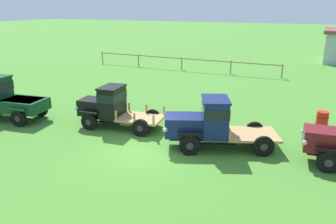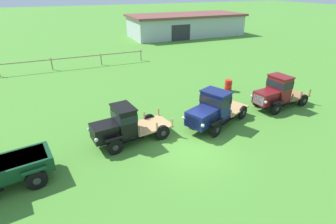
% 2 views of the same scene
% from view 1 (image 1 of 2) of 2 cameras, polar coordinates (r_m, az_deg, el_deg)
% --- Properties ---
extents(ground_plane, '(240.00, 240.00, 0.00)m').
position_cam_1_polar(ground_plane, '(14.31, -3.77, -6.96)').
color(ground_plane, '#47842D').
extents(paddock_fence, '(19.15, 0.51, 1.26)m').
position_cam_1_polar(paddock_fence, '(32.65, 2.42, 8.98)').
color(paddock_fence, '#997F60').
rests_on(paddock_fence, ground).
extents(vintage_truck_foreground_near, '(5.34, 2.59, 2.35)m').
position_cam_1_polar(vintage_truck_foreground_near, '(20.38, -27.12, 2.12)').
color(vintage_truck_foreground_near, black).
rests_on(vintage_truck_foreground_near, ground).
extents(vintage_truck_second_in_line, '(4.66, 2.31, 2.16)m').
position_cam_1_polar(vintage_truck_second_in_line, '(17.15, -9.90, 0.98)').
color(vintage_truck_second_in_line, black).
rests_on(vintage_truck_second_in_line, ground).
extents(vintage_truck_midrow_center, '(5.23, 3.49, 2.26)m').
position_cam_1_polar(vintage_truck_midrow_center, '(14.47, 7.27, -1.82)').
color(vintage_truck_midrow_center, black).
rests_on(vintage_truck_midrow_center, ground).
extents(oil_drum_beside_row, '(0.61, 0.61, 0.94)m').
position_cam_1_polar(oil_drum_beside_row, '(18.46, 25.24, -1.32)').
color(oil_drum_beside_row, red).
rests_on(oil_drum_beside_row, ground).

